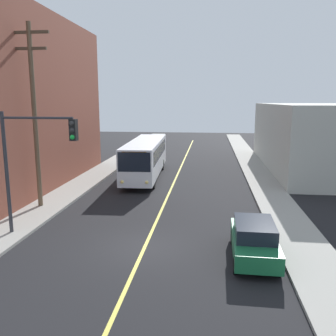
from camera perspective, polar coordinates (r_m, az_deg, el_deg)
The scene contains 9 objects.
ground_plane at distance 16.92m, azimuth -3.73°, elevation -12.47°, with size 120.00×120.00×0.00m, color black.
sidewalk_left at distance 28.02m, azimuth -14.69°, elevation -3.21°, with size 2.50×90.00×0.15m, color gray.
sidewalk_right at distance 26.48m, azimuth 16.05°, elevation -4.09°, with size 2.50×90.00×0.15m, color gray.
lane_stripe_center at distance 31.14m, azimuth 1.27°, elevation -1.61°, with size 0.16×60.00×0.01m, color #D8CC4C.
building_right_warehouse at distance 38.26m, azimuth 24.46°, elevation 4.52°, with size 12.00×20.83×6.31m.
city_bus at distance 31.36m, azimuth -3.58°, elevation 1.83°, with size 3.06×12.24×3.20m.
parked_car_green at distance 15.94m, azimuth 13.55°, elevation -10.99°, with size 1.89×4.44×1.62m.
utility_pole_near at distance 23.15m, azimuth -20.54°, elevation 8.81°, with size 2.40×0.28×10.97m.
traffic_signal_left_corner at distance 18.22m, azimuth -20.44°, elevation 2.63°, with size 3.75×0.48×6.00m.
Camera 1 is at (2.89, -15.28, 6.66)m, focal length 38.26 mm.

